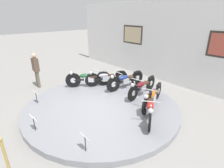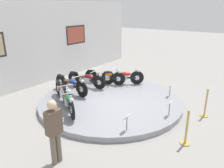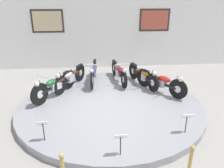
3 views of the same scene
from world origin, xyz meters
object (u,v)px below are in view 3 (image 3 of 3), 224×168
Objects in this scene: motorcycle_silver at (70,77)px; info_placard_front_left at (43,126)px; motorcycle_maroon at (119,72)px; motorcycle_red at (161,82)px; motorcycle_green at (54,85)px; motorcycle_blue at (93,72)px; info_placard_front_right at (187,119)px; motorcycle_orange at (143,75)px; info_placard_front_centre at (121,139)px.

motorcycle_silver is 3.05m from info_placard_front_left.
motorcycle_maroon reaches higher than info_placard_front_left.
info_placard_front_left is at bearing -145.45° from motorcycle_red.
motorcycle_green is 0.86× the size of motorcycle_blue.
info_placard_front_right is at bearing -92.68° from motorcycle_red.
motorcycle_maroon is at bearing -0.15° from motorcycle_blue.
motorcycle_maroon is (1.78, 0.42, -0.01)m from motorcycle_silver.
motorcycle_orange is 3.69× the size of info_placard_front_centre.
motorcycle_blue is 1.03× the size of motorcycle_maroon.
motorcycle_maroon is at bearing 83.29° from info_placard_front_centre.
motorcycle_green reaches higher than motorcycle_silver.
info_placard_front_right is (2.11, -3.45, -0.03)m from motorcycle_blue.
motorcycle_orange is 3.04m from info_placard_front_right.
motorcycle_silver is 4.21m from info_placard_front_right.
motorcycle_maroon is 4.04m from info_placard_front_left.
motorcycle_orange is (1.77, -0.42, -0.02)m from motorcycle_blue.
motorcycle_red is (1.26, -1.13, 0.00)m from motorcycle_maroon.
motorcycle_green is at bearing 145.42° from info_placard_front_right.
info_placard_front_left is 3.26m from info_placard_front_right.
motorcycle_silver is 3.54× the size of info_placard_front_left.
motorcycle_blue is 3.95× the size of info_placard_front_centre.
motorcycle_maroon is 1.04× the size of motorcycle_orange.
info_placard_front_centre is at bearing -158.79° from info_placard_front_right.
motorcycle_green is 0.88× the size of motorcycle_maroon.
motorcycle_maroon is at bearing 138.10° from motorcycle_red.
motorcycle_red is (0.44, -0.71, 0.01)m from motorcycle_orange.
info_placard_front_right is (2.93, -3.03, -0.02)m from motorcycle_silver.
info_placard_front_right is (-0.11, -2.32, -0.02)m from motorcycle_red.
motorcycle_green is 1.69m from motorcycle_blue.
info_placard_front_right is at bearing 21.21° from info_placard_front_centre.
motorcycle_maroon is 1.21× the size of motorcycle_red.
info_placard_front_centre is at bearing -21.21° from info_placard_front_left.
motorcycle_maroon is 0.92m from motorcycle_orange.
motorcycle_green is 3.40× the size of info_placard_front_left.
info_placard_front_centre is (1.63, -0.63, 0.00)m from info_placard_front_left.
info_placard_front_centre is at bearing -59.56° from motorcycle_green.
motorcycle_blue is at bearing 179.85° from motorcycle_maroon.
motorcycle_blue is at bearing 26.95° from motorcycle_silver.
motorcycle_silver is 2.59m from motorcycle_orange.
motorcycle_blue reaches higher than motorcycle_red.
motorcycle_green is 1.07× the size of motorcycle_red.
motorcycle_maroon is at bearing 108.44° from info_placard_front_right.
motorcycle_maroon is 1.69m from motorcycle_red.
motorcycle_orange is at bearing -0.07° from motorcycle_silver.
info_placard_front_right is at bearing -45.98° from motorcycle_silver.
motorcycle_red is at bearing 87.32° from info_placard_front_right.
motorcycle_orange is 1.17× the size of motorcycle_red.
motorcycle_maroon is at bearing 27.02° from motorcycle_green.
motorcycle_red reaches higher than motorcycle_orange.
motorcycle_red is 4.09m from info_placard_front_left.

